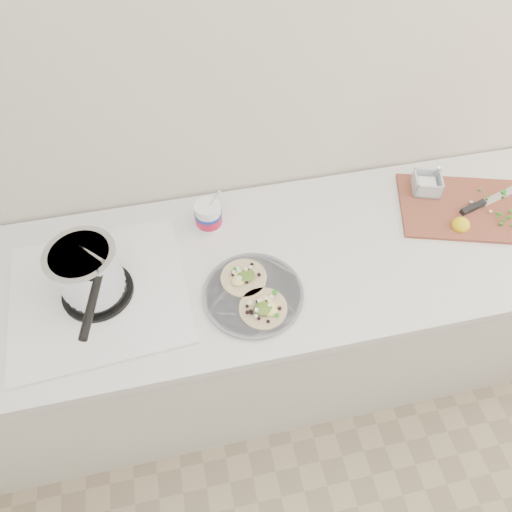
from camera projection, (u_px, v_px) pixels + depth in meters
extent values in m
cube|color=beige|center=(230.00, 94.00, 1.31)|extent=(3.50, 0.05, 2.60)
cube|color=silver|center=(253.00, 328.00, 1.83)|extent=(2.40, 0.62, 0.86)
cube|color=silver|center=(253.00, 267.00, 1.46)|extent=(2.44, 0.66, 0.04)
cube|color=silver|center=(99.00, 294.00, 1.37)|extent=(0.54, 0.51, 0.01)
cylinder|color=black|center=(98.00, 291.00, 1.35)|extent=(0.21, 0.21, 0.01)
torus|color=black|center=(97.00, 288.00, 1.34)|extent=(0.18, 0.18, 0.02)
cylinder|color=silver|center=(88.00, 271.00, 1.27)|extent=(0.18, 0.18, 0.16)
cylinder|color=slate|center=(253.00, 294.00, 1.36)|extent=(0.29, 0.29, 0.01)
cylinder|color=slate|center=(253.00, 293.00, 1.36)|extent=(0.30, 0.30, 0.00)
cylinder|color=white|center=(208.00, 216.00, 1.49)|extent=(0.09, 0.09, 0.10)
cylinder|color=#B31339|center=(209.00, 217.00, 1.49)|extent=(0.09, 0.09, 0.04)
cylinder|color=#192D99|center=(208.00, 214.00, 1.48)|extent=(0.09, 0.09, 0.01)
cube|color=brown|center=(462.00, 208.00, 1.58)|extent=(0.49, 0.41, 0.01)
cube|color=white|center=(426.00, 185.00, 1.61)|extent=(0.06, 0.06, 0.03)
ellipsoid|color=yellow|center=(462.00, 223.00, 1.50)|extent=(0.06, 0.06, 0.05)
cube|color=silver|center=(498.00, 197.00, 1.60)|extent=(0.16, 0.07, 0.00)
cube|color=black|center=(473.00, 207.00, 1.56)|extent=(0.10, 0.05, 0.02)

